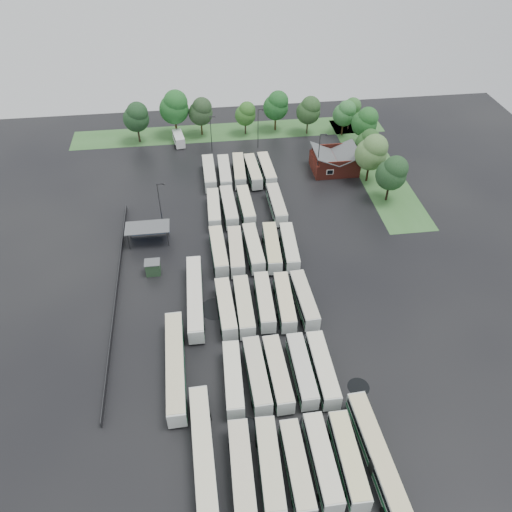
{
  "coord_description": "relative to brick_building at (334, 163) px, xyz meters",
  "views": [
    {
      "loc": [
        -6.53,
        -54.14,
        60.03
      ],
      "look_at": [
        2.0,
        12.0,
        2.5
      ],
      "focal_mm": 35.0,
      "sensor_mm": 36.0,
      "label": 1
    }
  ],
  "objects": [
    {
      "name": "bus_r0c4",
      "position": [
        -15.59,
        -68.86,
        -0.08
      ],
      "size": [
        2.56,
        11.67,
        3.24
      ],
      "rotation": [
        0.0,
        0.0,
        -0.01
      ],
      "color": "silver",
      "rests_on": "ground"
    },
    {
      "name": "bus_r2c0",
      "position": [
        -28.29,
        -41.9,
        -0.11
      ],
      "size": [
        2.85,
        11.55,
        3.19
      ],
      "rotation": [
        0.0,
        0.0,
        0.04
      ],
      "color": "silver",
      "rests_on": "ground"
    },
    {
      "name": "grass_strip_east",
      "position": [
        10.0,
        0.03,
        -1.86
      ],
      "size": [
        10.0,
        50.0,
        0.01
      ],
      "primitive_type": "cube",
      "color": "#37692F",
      "rests_on": "ground"
    },
    {
      "name": "tree_north_1",
      "position": [
        -35.48,
        21.64,
        5.86
      ],
      "size": [
        7.25,
        7.25,
        12.01
      ],
      "color": "#3B2813",
      "rests_on": "ground"
    },
    {
      "name": "bus_r2c2",
      "position": [
        -21.97,
        -41.23,
        -0.11
      ],
      "size": [
        2.73,
        11.5,
        3.19
      ],
      "rotation": [
        0.0,
        0.0,
        -0.03
      ],
      "color": "silver",
      "rests_on": "ground"
    },
    {
      "name": "tree_east_2",
      "position": [
        7.97,
        1.93,
        3.76
      ],
      "size": [
        5.29,
        5.29,
        8.76
      ],
      "color": "black",
      "rests_on": "ground"
    },
    {
      "name": "bus_r3c0",
      "position": [
        -28.43,
        -27.65,
        -0.08
      ],
      "size": [
        2.89,
        11.76,
        3.25
      ],
      "rotation": [
        0.0,
        0.0,
        0.04
      ],
      "color": "silver",
      "rests_on": "ground"
    },
    {
      "name": "bus_r3c3",
      "position": [
        -18.71,
        -27.98,
        -0.05
      ],
      "size": [
        3.11,
        12.0,
        3.31
      ],
      "rotation": [
        0.0,
        0.0,
        -0.05
      ],
      "color": "silver",
      "rests_on": "ground"
    },
    {
      "name": "bus_r5c4",
      "position": [
        -15.73,
        -0.86,
        -0.08
      ],
      "size": [
        2.93,
        11.73,
        3.24
      ],
      "rotation": [
        0.0,
        0.0,
        0.04
      ],
      "color": "silver",
      "rests_on": "ground"
    },
    {
      "name": "bus_r5c1",
      "position": [
        -25.2,
        -1.08,
        -0.06
      ],
      "size": [
        2.66,
        11.86,
        3.29
      ],
      "rotation": [
        0.0,
        0.0,
        -0.01
      ],
      "color": "silver",
      "rests_on": "ground"
    },
    {
      "name": "tree_east_1",
      "position": [
        6.32,
        -5.59,
        5.42
      ],
      "size": [
        6.84,
        6.84,
        11.32
      ],
      "color": "black",
      "rests_on": "ground"
    },
    {
      "name": "utility_hut",
      "position": [
        -40.2,
        -30.17,
        -0.55
      ],
      "size": [
        2.7,
        2.2,
        2.62
      ],
      "color": "#264328",
      "rests_on": "ground"
    },
    {
      "name": "bus_r2c3",
      "position": [
        -18.74,
        -41.68,
        -0.12
      ],
      "size": [
        2.86,
        11.51,
        3.18
      ],
      "rotation": [
        0.0,
        0.0,
        -0.04
      ],
      "color": "silver",
      "rests_on": "ground"
    },
    {
      "name": "tree_north_6",
      "position": [
        8.86,
        19.45,
        3.66
      ],
      "size": [
        5.19,
        5.19,
        8.59
      ],
      "color": "black",
      "rests_on": "ground"
    },
    {
      "name": "lamp_post_back_e",
      "position": [
        -15.77,
        12.72,
        3.93
      ],
      "size": [
        1.54,
        0.3,
        9.99
      ],
      "color": "#2D2D30",
      "rests_on": "ground"
    },
    {
      "name": "bus_r5c2",
      "position": [
        -21.9,
        -0.47,
        -0.08
      ],
      "size": [
        2.97,
        11.76,
        3.25
      ],
      "rotation": [
        0.0,
        0.0,
        -0.04
      ],
      "color": "silver",
      "rests_on": "ground"
    },
    {
      "name": "bus_r3c1",
      "position": [
        -25.31,
        -28.18,
        -0.07
      ],
      "size": [
        2.86,
        11.78,
        3.26
      ],
      "rotation": [
        0.0,
        0.0,
        -0.03
      ],
      "color": "silver",
      "rests_on": "ground"
    },
    {
      "name": "tree_north_0",
      "position": [
        -44.77,
        19.43,
        4.85
      ],
      "size": [
        6.31,
        6.31,
        10.44
      ],
      "color": "#32261B",
      "rests_on": "ground"
    },
    {
      "name": "bus_r1c0",
      "position": [
        -28.38,
        -55.46,
        -0.12
      ],
      "size": [
        2.74,
        11.5,
        3.18
      ],
      "rotation": [
        0.0,
        0.0,
        -0.03
      ],
      "color": "silver",
      "rests_on": "ground"
    },
    {
      "name": "bus_r3c4",
      "position": [
        -15.53,
        -28.17,
        -0.11
      ],
      "size": [
        2.99,
        11.6,
        3.2
      ],
      "rotation": [
        0.0,
        0.0,
        -0.05
      ],
      "color": "silver",
      "rests_on": "ground"
    },
    {
      "name": "puddle_0",
      "position": [
        -27.32,
        -62.35,
        -1.86
      ],
      "size": [
        3.74,
        3.74,
        0.01
      ],
      "primitive_type": "cylinder",
      "color": "black",
      "rests_on": "ground"
    },
    {
      "name": "bus_r5c3",
      "position": [
        -18.86,
        -1.09,
        -0.11
      ],
      "size": [
        2.98,
        11.6,
        3.2
      ],
      "rotation": [
        0.0,
        0.0,
        0.05
      ],
      "color": "silver",
      "rests_on": "ground"
    },
    {
      "name": "bus_r0c0",
      "position": [
        -28.59,
        -68.67,
        -0.02
      ],
      "size": [
        2.77,
        12.08,
        3.35
      ],
      "rotation": [
        0.0,
        0.0,
        -0.02
      ],
      "color": "silver",
      "rests_on": "ground"
    },
    {
      "name": "bus_r3c2",
      "position": [
        -22.08,
        -27.66,
        -0.07
      ],
      "size": [
        2.9,
        11.82,
        3.27
      ],
      "rotation": [
        0.0,
        0.0,
        0.04
      ],
      "color": "silver",
      "rests_on": "ground"
    },
    {
      "name": "tree_east_3",
      "position": [
        9.69,
        10.1,
        4.67
      ],
      "size": [
        6.14,
        6.14,
        10.17
      ],
      "color": "#342413",
      "rests_on": "ground"
    },
    {
      "name": "bus_r2c4",
      "position": [
        -15.49,
        -41.62,
        -0.11
      ],
      "size": [
        2.91,
        11.53,
        3.18
      ],
      "rotation": [
        0.0,
        0.0,
        0.04
      ],
      "color": "silver",
      "rests_on": "ground"
    },
    {
      "name": "bus_r4c0",
      "position": [
        -28.45,
        -14.46,
        -0.11
      ],
      "size": [
        2.67,
        11.5,
        3.19
      ],
      "rotation": [
        0.0,
        0.0,
        -0.02
      ],
      "color": "silver",
      "rests_on": "ground"
    },
    {
      "name": "puddle_3",
      "position": [
        -21.4,
        -44.24,
        -1.86
      ],
      "size": [
        4.24,
        4.24,
        0.01
      ],
      "primitive_type": "cylinder",
      "color": "black",
      "rests_on": "ground"
    },
    {
      "name": "puddle_4",
      "position": [
        -10.88,
        -57.88,
        -1.86
      ],
      "size": [
        3.15,
        3.15,
        0.01
      ],
      "primitive_type": "cylinder",
      "color": "black",
      "rests_on": "ground"
    },
    {
      "name": "bus_r0c3",
      "position": [
        -18.78,
        -68.69,
        -0.08
      ],
      "size": [
        2.64,
        11.7,
        3.25
      ],
      "rotation": [
        0.0,
        0.0,
        0.01
      ],
      "color": "silver",
      "rests_on": "ground"
    },
    {
      "name": "brick_building",
      "position": [
        0.0,
        0.0,
        0.0
      ],
      "size": [
        10.07,
        8.6,
        5.39
      ],
      "color": "maroon",
      "rests_on": "ground"
    },
    {
      "name": "bus_r1c3",
      "position": [
        -18.63,
        -55.26,
        -0.1
      ],
      "size": [
        2.59,
        11.56,
        3.21
      ],
      "rotation": [
        0.0,
        0.0,
        0.01
      ],
      "color": "silver",
      "rests_on": "ground"
    },
    {
      "name": "bus_r4c2",
      "position": [
        -21.92,
        -14.1,
        -0.11
      ],
      "size": [
        2.81,
        11.52,
        3.18
      ],
      "rotation": [
        0.0,
        0.0,
        0.03
      ],
      "color": "silver",
      "rests_on": "ground"
    },
    {
      "name": "ground",
      "position": [
        -24.0,
        -42.77,
        -1.87
      ],
      "size": [
        160.0,
        160.0,
        0.0
      ],
      "primitive_type": "plane",
      "color": "black",
      "rests_on": "ground"
    },
    {
      "name": "grass_strip_north",
      "position": [
        -22.0,
        22.03,
        -1.86
      ],
      "size": [
        80.0,
        10.0,
        0.01
      ],
      "primitive_type": "cube",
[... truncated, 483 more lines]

